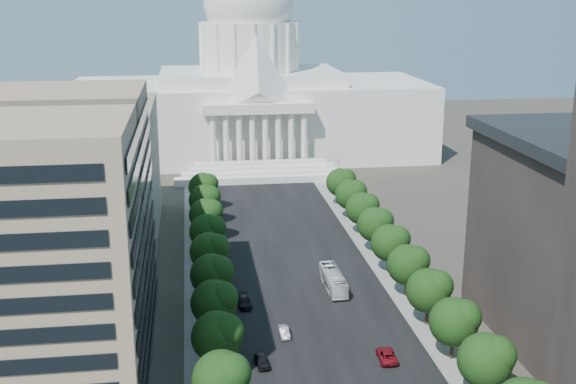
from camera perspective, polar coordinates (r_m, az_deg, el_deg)
name	(u,v)px	position (r m, az deg, el deg)	size (l,w,h in m)	color
road_asphalt	(288,246)	(161.18, 0.03, -4.28)	(30.00, 260.00, 0.01)	black
sidewalk_left	(203,250)	(159.85, -6.75, -4.57)	(8.00, 260.00, 0.02)	gray
sidewalk_right	(371,242)	(164.71, 6.61, -3.95)	(8.00, 260.00, 0.02)	gray
capitol	(250,97)	(248.37, -2.99, 7.52)	(120.00, 56.00, 73.00)	white
office_block_left	(3,243)	(111.30, -21.62, -3.76)	(40.00, 52.00, 40.00)	gray
office_block_left_far	(68,177)	(167.26, -16.98, 1.13)	(38.00, 52.00, 30.00)	gray
tree_l_b	(223,377)	(96.93, -5.12, -14.39)	(7.79, 7.60, 9.97)	#33261C
tree_l_c	(219,335)	(107.49, -5.45, -11.21)	(7.79, 7.60, 9.97)	#33261C
tree_l_d	(216,301)	(118.33, -5.72, -8.60)	(7.79, 7.60, 9.97)	#33261C
tree_l_e	(213,274)	(129.37, -5.93, -6.44)	(7.79, 7.60, 9.97)	#33261C
tree_l_f	(211,250)	(140.57, -6.12, -4.62)	(7.79, 7.60, 9.97)	#33261C
tree_l_g	(209,231)	(151.89, -6.27, -3.06)	(7.79, 7.60, 9.97)	#33261C
tree_l_h	(207,214)	(163.31, -6.40, -1.73)	(7.79, 7.60, 9.97)	#33261C
tree_l_i	(206,199)	(174.81, -6.52, -0.57)	(7.79, 7.60, 9.97)	#33261C
tree_l_j	(204,186)	(186.37, -6.62, 0.45)	(7.79, 7.60, 9.97)	#33261C
tree_r_b	(488,359)	(104.47, 15.52, -12.59)	(7.79, 7.60, 9.97)	#33261C
tree_r_c	(456,320)	(114.33, 13.16, -9.86)	(7.79, 7.60, 9.97)	#33261C
tree_r_d	(431,289)	(124.58, 11.21, -7.56)	(7.79, 7.60, 9.97)	#33261C
tree_r_e	(409,264)	(135.11, 9.58, -5.60)	(7.79, 7.60, 9.97)	#33261C
tree_r_f	(392,242)	(145.87, 8.19, -3.93)	(7.79, 7.60, 9.97)	#33261C
tree_r_g	(376,223)	(156.81, 7.00, -2.49)	(7.79, 7.60, 9.97)	#33261C
tree_r_h	(363,208)	(167.89, 5.97, -1.23)	(7.79, 7.60, 9.97)	#33261C
tree_r_i	(352,194)	(179.10, 5.07, -0.13)	(7.79, 7.60, 9.97)	#33261C
tree_r_j	(342,181)	(190.40, 4.28, 0.84)	(7.79, 7.60, 9.97)	#33261C
streetlight_b	(468,326)	(114.48, 14.03, -10.24)	(2.61, 0.44, 9.00)	gray
streetlight_c	(417,266)	(135.97, 10.17, -5.78)	(2.61, 0.44, 9.00)	gray
streetlight_d	(382,224)	(158.49, 7.43, -2.54)	(2.61, 0.44, 9.00)	gray
streetlight_e	(356,194)	(181.67, 5.39, -0.12)	(2.61, 0.44, 9.00)	gray
streetlight_f	(336,170)	(205.27, 3.82, 1.75)	(2.61, 0.44, 9.00)	gray
car_dark_a	(262,361)	(112.19, -2.08, -13.19)	(1.87, 4.66, 1.59)	black
car_silver	(284,332)	(120.78, -0.31, -11.01)	(1.51, 4.33, 1.43)	#A1A2A8
car_red	(387,355)	(114.67, 7.80, -12.66)	(2.64, 5.74, 1.59)	maroon
car_dark_b	(244,302)	(131.56, -3.46, -8.67)	(2.25, 5.54, 1.61)	black
city_bus	(333,280)	(138.47, 3.59, -6.94)	(3.05, 13.05, 3.63)	silver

